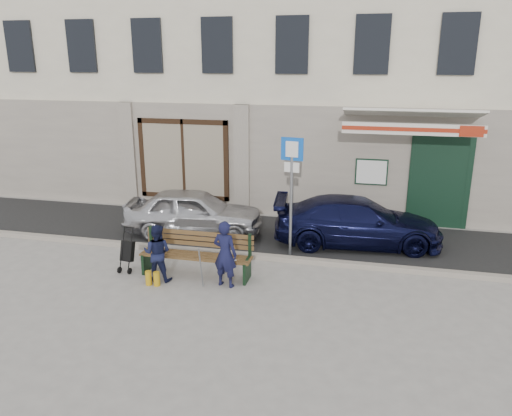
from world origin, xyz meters
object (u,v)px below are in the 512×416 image
(woman, at_px, (157,253))
(stroller, at_px, (127,252))
(car_navy, at_px, (357,222))
(car_silver, at_px, (194,212))
(parking_sign, at_px, (292,177))
(bench, at_px, (194,255))
(man, at_px, (225,254))

(woman, height_order, stroller, woman)
(car_navy, bearing_deg, woman, 121.33)
(car_silver, relative_size, car_navy, 0.88)
(woman, xyz_separation_m, stroller, (-0.85, 0.31, -0.18))
(parking_sign, distance_m, woman, 3.42)
(stroller, bearing_deg, woman, -12.25)
(parking_sign, height_order, bench, parking_sign)
(car_navy, distance_m, bench, 4.24)
(car_silver, xyz_separation_m, man, (1.69, -2.82, 0.09))
(parking_sign, height_order, man, parking_sign)
(man, bearing_deg, car_navy, -118.49)
(man, distance_m, stroller, 2.33)
(parking_sign, bearing_deg, man, -108.51)
(bench, distance_m, man, 0.90)
(car_silver, bearing_deg, man, -156.52)
(parking_sign, distance_m, stroller, 3.99)
(woman, bearing_deg, car_navy, -145.39)
(man, bearing_deg, bench, -12.29)
(car_silver, height_order, stroller, car_silver)
(man, xyz_separation_m, stroller, (-2.30, 0.26, -0.27))
(parking_sign, bearing_deg, stroller, -144.10)
(bench, bearing_deg, car_silver, 109.94)
(car_navy, distance_m, man, 3.92)
(car_silver, relative_size, parking_sign, 1.28)
(parking_sign, bearing_deg, car_navy, 44.08)
(car_navy, relative_size, woman, 3.35)
(parking_sign, xyz_separation_m, stroller, (-3.31, -1.69, -1.45))
(car_silver, xyz_separation_m, bench, (0.90, -2.47, -0.15))
(car_silver, bearing_deg, woman, 177.30)
(car_silver, bearing_deg, car_navy, -94.90)
(car_silver, bearing_deg, parking_sign, -115.30)
(bench, bearing_deg, car_navy, 38.82)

